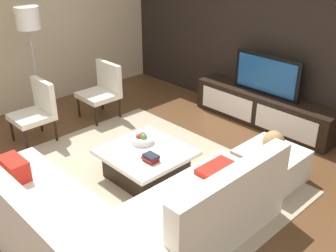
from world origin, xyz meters
TOP-DOWN VIEW (x-y plane):
  - ground_plane at (0.00, 0.00)m, footprint 14.00×14.00m
  - feature_wall_back at (0.00, 2.70)m, footprint 6.40×0.12m
  - side_wall_left at (-3.20, 0.20)m, footprint 0.12×5.20m
  - area_rug at (-0.10, 0.00)m, footprint 3.33×2.76m
  - media_console at (0.00, 2.40)m, footprint 2.31×0.47m
  - television at (0.00, 2.40)m, footprint 1.11×0.06m
  - sectional_couch at (0.53, -0.86)m, footprint 2.44×2.41m
  - coffee_table at (-0.10, 0.10)m, footprint 0.96×0.94m
  - accent_chair_near at (-1.92, -0.34)m, footprint 0.52×0.53m
  - floor_lamp at (-2.53, 0.00)m, footprint 0.34×0.34m
  - ottoman at (0.96, 1.15)m, footprint 0.70×0.70m
  - fruit_bowl at (-0.28, 0.20)m, footprint 0.28×0.28m
  - accent_chair_far at (-1.95, 0.81)m, footprint 0.57×0.54m
  - decorative_ball at (0.96, 1.15)m, footprint 0.25×0.25m
  - book_stack at (0.12, -0.01)m, footprint 0.18×0.14m

SIDE VIEW (x-z plane):
  - ground_plane at x=0.00m, z-range 0.00..0.00m
  - area_rug at x=-0.10m, z-range 0.00..0.01m
  - ottoman at x=0.96m, z-range 0.00..0.40m
  - coffee_table at x=-0.10m, z-range 0.01..0.39m
  - media_console at x=0.00m, z-range 0.00..0.50m
  - sectional_couch at x=0.53m, z-range -0.13..0.72m
  - book_stack at x=0.12m, z-range 0.38..0.46m
  - fruit_bowl at x=-0.28m, z-range 0.36..0.49m
  - accent_chair_near at x=-1.92m, z-range 0.05..0.92m
  - accent_chair_far at x=-1.95m, z-range 0.05..0.92m
  - decorative_ball at x=0.96m, z-range 0.40..0.65m
  - television at x=0.00m, z-range 0.50..1.10m
  - feature_wall_back at x=0.00m, z-range 0.00..2.80m
  - side_wall_left at x=-3.20m, z-range 0.00..2.80m
  - floor_lamp at x=-2.53m, z-range 0.62..2.39m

